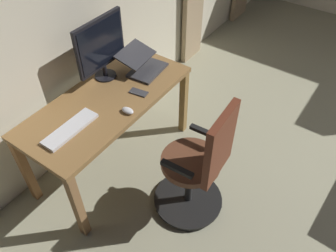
# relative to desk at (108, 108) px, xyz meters

# --- Properties ---
(desk) EXTENTS (1.45, 0.64, 0.74)m
(desk) POSITION_rel_desk_xyz_m (0.00, 0.00, 0.00)
(desk) COLOR olive
(desk) RESTS_ON ground
(office_chair) EXTENTS (0.56, 0.56, 1.08)m
(office_chair) POSITION_rel_desk_xyz_m (0.00, 0.86, -0.15)
(office_chair) COLOR black
(office_chair) RESTS_ON ground
(computer_monitor) EXTENTS (0.50, 0.18, 0.51)m
(computer_monitor) POSITION_rel_desk_xyz_m (-0.21, -0.20, 0.39)
(computer_monitor) COLOR black
(computer_monitor) RESTS_ON desk
(computer_keyboard) EXTENTS (0.43, 0.13, 0.02)m
(computer_keyboard) POSITION_rel_desk_xyz_m (0.40, 0.03, 0.11)
(computer_keyboard) COLOR silver
(computer_keyboard) RESTS_ON desk
(laptop) EXTENTS (0.36, 0.37, 0.17)m
(laptop) POSITION_rel_desk_xyz_m (-0.47, -0.00, 0.15)
(laptop) COLOR #333338
(laptop) RESTS_ON desk
(computer_mouse) EXTENTS (0.06, 0.10, 0.04)m
(computer_mouse) POSITION_rel_desk_xyz_m (0.03, 0.24, 0.12)
(computer_mouse) COLOR silver
(computer_mouse) RESTS_ON desk
(cell_phone_by_monitor) EXTENTS (0.09, 0.15, 0.01)m
(cell_phone_by_monitor) POSITION_rel_desk_xyz_m (-0.19, 0.16, 0.10)
(cell_phone_by_monitor) COLOR #333338
(cell_phone_by_monitor) RESTS_ON desk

